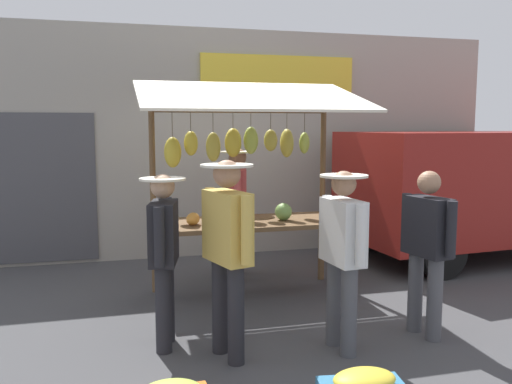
# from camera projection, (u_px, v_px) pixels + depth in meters

# --- Properties ---
(ground_plane) EXTENTS (40.00, 40.00, 0.00)m
(ground_plane) POSITION_uv_depth(u_px,v_px,m) (249.00, 295.00, 6.38)
(ground_plane) COLOR #424244
(street_backdrop) EXTENTS (9.00, 0.30, 3.40)m
(street_backdrop) POSITION_uv_depth(u_px,v_px,m) (211.00, 144.00, 8.27)
(street_backdrop) COLOR #9E998E
(street_backdrop) RESTS_ON ground
(market_stall) EXTENTS (2.50, 1.46, 2.50)m
(market_stall) POSITION_uv_depth(u_px,v_px,m) (247.00, 161.00, 6.24)
(market_stall) COLOR brown
(market_stall) RESTS_ON ground
(vendor_with_sunhat) EXTENTS (0.44, 0.70, 1.69)m
(vendor_with_sunhat) POSITION_uv_depth(u_px,v_px,m) (238.00, 202.00, 6.98)
(vendor_with_sunhat) COLOR #4C4C51
(vendor_with_sunhat) RESTS_ON ground
(shopper_with_ponytail) EXTENTS (0.44, 0.69, 1.69)m
(shopper_with_ponytail) POSITION_uv_depth(u_px,v_px,m) (227.00, 242.00, 4.53)
(shopper_with_ponytail) COLOR #232328
(shopper_with_ponytail) RESTS_ON ground
(shopper_in_striped_shirt) EXTENTS (0.41, 0.68, 1.59)m
(shopper_in_striped_shirt) POSITION_uv_depth(u_px,v_px,m) (343.00, 247.00, 4.70)
(shopper_in_striped_shirt) COLOR #4C4C51
(shopper_in_striped_shirt) RESTS_ON ground
(shopper_in_grey_tee) EXTENTS (0.40, 0.66, 1.55)m
(shopper_in_grey_tee) POSITION_uv_depth(u_px,v_px,m) (164.00, 247.00, 4.77)
(shopper_in_grey_tee) COLOR #232328
(shopper_in_grey_tee) RESTS_ON ground
(shopper_with_shopping_bag) EXTENTS (0.30, 0.67, 1.56)m
(shopper_with_shopping_bag) POSITION_uv_depth(u_px,v_px,m) (427.00, 243.00, 5.04)
(shopper_with_shopping_bag) COLOR #4C4C51
(shopper_with_shopping_bag) RESTS_ON ground
(parked_van) EXTENTS (4.53, 2.19, 1.88)m
(parked_van) POSITION_uv_depth(u_px,v_px,m) (483.00, 183.00, 8.11)
(parked_van) COLOR maroon
(parked_van) RESTS_ON ground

